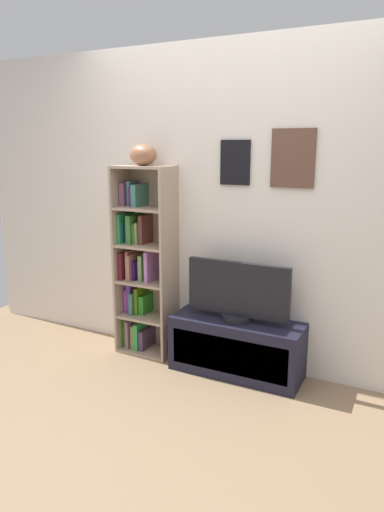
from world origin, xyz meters
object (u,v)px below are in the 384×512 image
object	(u,v)px
football	(143,155)
television	(238,292)
bookshelf	(143,267)
tv_stand	(236,347)

from	to	relation	value
football	television	distance (m)	1.24
bookshelf	tv_stand	bearing A→B (deg)	-4.46
football	tv_stand	xyz separation A→B (m)	(0.80, -0.04, -1.37)
football	television	size ratio (longest dim) A/B	0.36
football	tv_stand	distance (m)	1.59
tv_stand	bookshelf	bearing A→B (deg)	175.54
football	tv_stand	bearing A→B (deg)	-2.66
television	football	bearing A→B (deg)	177.42
television	tv_stand	bearing A→B (deg)	-90.00
football	television	xyz separation A→B (m)	(0.80, -0.04, -0.95)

